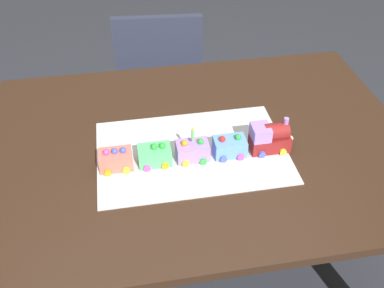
{
  "coord_description": "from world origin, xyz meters",
  "views": [
    {
      "loc": [
        0.22,
        1.09,
        1.67
      ],
      "look_at": [
        0.03,
        0.05,
        0.77
      ],
      "focal_mm": 41.13,
      "sensor_mm": 36.0,
      "label": 1
    }
  ],
  "objects": [
    {
      "name": "chair",
      "position": [
        0.04,
        -0.83,
        0.47
      ],
      "size": [
        0.43,
        0.43,
        0.86
      ],
      "rotation": [
        0.0,
        0.0,
        -0.09
      ],
      "color": "#2D3347",
      "rests_on": "ground"
    },
    {
      "name": "birthday_candle",
      "position": [
        0.04,
        0.08,
        0.84
      ],
      "size": [
        0.01,
        0.01,
        0.05
      ],
      "color": "#66D872",
      "rests_on": "cake_car_tanker_lavender"
    },
    {
      "name": "cake_car_caboose_mint_green",
      "position": [
        0.15,
        0.08,
        0.77
      ],
      "size": [
        0.1,
        0.08,
        0.07
      ],
      "color": "#59CC7A",
      "rests_on": "cake_board"
    },
    {
      "name": "cake_car_hopper_sky_blue",
      "position": [
        -0.08,
        0.08,
        0.77
      ],
      "size": [
        0.1,
        0.08,
        0.07
      ],
      "color": "#669EEA",
      "rests_on": "cake_board"
    },
    {
      "name": "cake_board",
      "position": [
        0.03,
        0.05,
        0.74
      ],
      "size": [
        0.6,
        0.4,
        0.0
      ],
      "primitive_type": "cube",
      "color": "silver",
      "rests_on": "dining_table"
    },
    {
      "name": "cake_locomotive",
      "position": [
        -0.21,
        0.08,
        0.79
      ],
      "size": [
        0.14,
        0.08,
        0.12
      ],
      "color": "maroon",
      "rests_on": "cake_board"
    },
    {
      "name": "cake_car_flatbed_coral",
      "position": [
        0.27,
        0.08,
        0.77
      ],
      "size": [
        0.1,
        0.08,
        0.07
      ],
      "color": "#F27260",
      "rests_on": "cake_board"
    },
    {
      "name": "cake_car_tanker_lavender",
      "position": [
        0.04,
        0.08,
        0.77
      ],
      "size": [
        0.1,
        0.08,
        0.07
      ],
      "color": "#AD84E0",
      "rests_on": "cake_board"
    },
    {
      "name": "dining_table",
      "position": [
        0.0,
        0.0,
        0.63
      ],
      "size": [
        1.4,
        1.0,
        0.74
      ],
      "color": "#382316",
      "rests_on": "ground"
    },
    {
      "name": "ground_plane",
      "position": [
        0.0,
        0.0,
        0.0
      ],
      "size": [
        8.0,
        8.0,
        0.0
      ],
      "primitive_type": "plane",
      "color": "#2D3038"
    }
  ]
}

